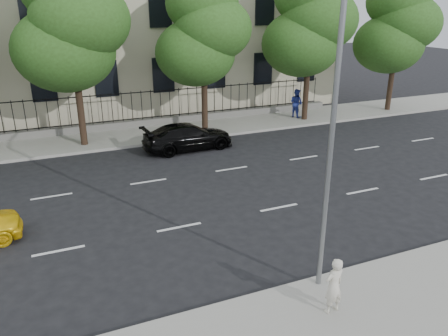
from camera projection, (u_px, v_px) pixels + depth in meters
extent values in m
plane|color=black|center=(204.00, 264.00, 13.15)|extent=(120.00, 120.00, 0.00)
cube|color=gray|center=(119.00, 137.00, 25.17)|extent=(60.00, 4.00, 0.15)
cube|color=slate|center=(114.00, 126.00, 26.53)|extent=(30.00, 0.50, 0.40)
cube|color=black|center=(113.00, 121.00, 26.42)|extent=(28.80, 0.05, 0.05)
cube|color=black|center=(111.00, 95.00, 25.85)|extent=(28.80, 0.05, 0.05)
cylinder|color=slate|center=(331.00, 145.00, 10.60)|extent=(0.14, 0.14, 8.00)
cylinder|color=#382619|center=(81.00, 114.00, 23.13)|extent=(0.36, 0.36, 3.32)
ellipsoid|color=#2A4D19|center=(65.00, 50.00, 22.07)|extent=(5.13, 5.13, 4.21)
ellipsoid|color=#2A4D19|center=(81.00, 20.00, 21.44)|extent=(4.86, 4.86, 4.00)
cylinder|color=#382619|center=(205.00, 105.00, 25.72)|extent=(0.36, 0.36, 3.08)
ellipsoid|color=#2A4D19|center=(195.00, 53.00, 24.77)|extent=(4.56, 4.56, 3.74)
ellipsoid|color=#2A4D19|center=(213.00, 29.00, 24.20)|extent=(4.32, 4.32, 3.55)
ellipsoid|color=#2A4D19|center=(202.00, 3.00, 24.10)|extent=(4.08, 4.08, 3.36)
cylinder|color=#382619|center=(306.00, 95.00, 28.25)|extent=(0.36, 0.36, 3.22)
ellipsoid|color=#2A4D19|center=(301.00, 44.00, 27.23)|extent=(4.94, 4.94, 4.06)
ellipsoid|color=#2A4D19|center=(320.00, 20.00, 26.62)|extent=(4.68, 4.68, 3.85)
cylinder|color=#382619|center=(390.00, 89.00, 30.84)|extent=(0.36, 0.36, 3.01)
ellipsoid|color=#2A4D19|center=(388.00, 44.00, 29.88)|extent=(4.75, 4.75, 3.90)
ellipsoid|color=#2A4D19|center=(407.00, 23.00, 29.28)|extent=(4.50, 4.50, 3.70)
ellipsoid|color=#2A4D19|center=(399.00, 1.00, 29.16)|extent=(4.25, 4.25, 3.50)
imported|color=black|center=(188.00, 137.00, 23.14)|extent=(4.95, 2.25, 1.41)
imported|color=beige|center=(334.00, 286.00, 10.67)|extent=(0.59, 0.43, 1.51)
imported|color=#2A389C|center=(296.00, 103.00, 29.04)|extent=(0.97, 1.09, 1.87)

